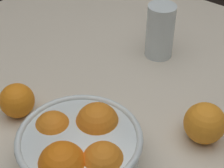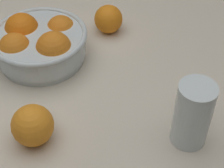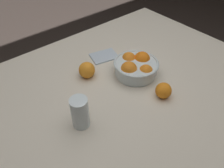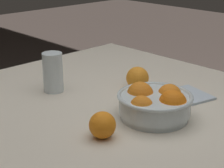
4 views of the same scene
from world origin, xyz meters
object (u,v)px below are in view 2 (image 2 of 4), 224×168
Objects in this scene: fruit_bowl at (39,43)px; orange_loose_near_bowl at (33,125)px; juice_glass at (192,117)px; orange_loose_front at (108,19)px.

orange_loose_near_bowl is (0.20, -0.14, -0.01)m from fruit_bowl.
juice_glass is at bearing 12.66° from fruit_bowl.
orange_loose_front is at bearing 118.26° from orange_loose_near_bowl.
orange_loose_front is (-0.18, 0.34, -0.00)m from orange_loose_near_bowl.
fruit_bowl is 1.61× the size of juice_glass.
fruit_bowl is 0.25m from orange_loose_near_bowl.
juice_glass reaches higher than orange_loose_near_bowl.
juice_glass is 0.39m from orange_loose_front.
fruit_bowl is 2.76× the size of orange_loose_near_bowl.
fruit_bowl is 0.40m from juice_glass.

